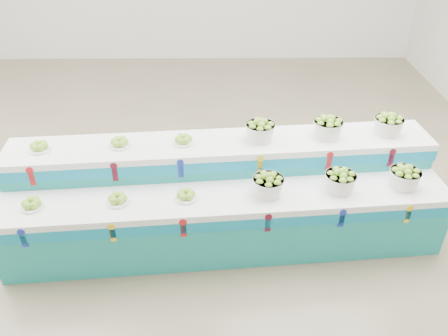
% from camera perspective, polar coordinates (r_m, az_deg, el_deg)
% --- Properties ---
extents(ground, '(10.00, 10.00, 0.00)m').
position_cam_1_polar(ground, '(5.68, -10.10, -3.56)').
color(ground, '#70644E').
rests_on(ground, ground).
extents(display_stand, '(4.59, 1.53, 1.02)m').
position_cam_1_polar(display_stand, '(4.74, -0.00, -3.63)').
color(display_stand, teal).
rests_on(display_stand, ground).
extents(plate_lower_left, '(0.24, 0.24, 0.10)m').
position_cam_1_polar(plate_lower_left, '(4.60, -23.35, -4.16)').
color(plate_lower_left, white).
rests_on(plate_lower_left, display_stand).
extents(plate_lower_mid, '(0.24, 0.24, 0.10)m').
position_cam_1_polar(plate_lower_mid, '(4.41, -13.41, -3.80)').
color(plate_lower_mid, white).
rests_on(plate_lower_mid, display_stand).
extents(plate_lower_right, '(0.24, 0.24, 0.10)m').
position_cam_1_polar(plate_lower_right, '(4.35, -4.88, -3.39)').
color(plate_lower_right, white).
rests_on(plate_lower_right, display_stand).
extents(basket_lower_left, '(0.34, 0.34, 0.23)m').
position_cam_1_polar(basket_lower_left, '(4.38, 5.66, -2.11)').
color(basket_lower_left, silver).
rests_on(basket_lower_left, display_stand).
extents(basket_lower_mid, '(0.34, 0.34, 0.23)m').
position_cam_1_polar(basket_lower_mid, '(4.56, 14.60, -1.55)').
color(basket_lower_mid, silver).
rests_on(basket_lower_mid, display_stand).
extents(basket_lower_right, '(0.34, 0.34, 0.23)m').
position_cam_1_polar(basket_lower_right, '(4.82, 22.06, -1.06)').
color(basket_lower_right, silver).
rests_on(basket_lower_right, display_stand).
extents(plate_upper_left, '(0.24, 0.24, 0.10)m').
position_cam_1_polar(plate_upper_left, '(4.89, -22.53, 2.61)').
color(plate_upper_left, white).
rests_on(plate_upper_left, display_stand).
extents(plate_upper_mid, '(0.24, 0.24, 0.10)m').
position_cam_1_polar(plate_upper_mid, '(4.71, -13.19, 3.22)').
color(plate_upper_mid, white).
rests_on(plate_upper_mid, display_stand).
extents(plate_upper_right, '(0.24, 0.24, 0.10)m').
position_cam_1_polar(plate_upper_right, '(4.66, -5.21, 3.68)').
color(plate_upper_right, white).
rests_on(plate_upper_right, display_stand).
extents(basket_upper_left, '(0.34, 0.34, 0.23)m').
position_cam_1_polar(basket_upper_left, '(4.69, 4.65, 4.84)').
color(basket_upper_left, silver).
rests_on(basket_upper_left, display_stand).
extents(basket_upper_mid, '(0.34, 0.34, 0.23)m').
position_cam_1_polar(basket_upper_mid, '(4.86, 13.10, 5.11)').
color(basket_upper_mid, silver).
rests_on(basket_upper_mid, display_stand).
extents(basket_upper_right, '(0.34, 0.34, 0.23)m').
position_cam_1_polar(basket_upper_right, '(5.10, 20.24, 5.26)').
color(basket_upper_right, silver).
rests_on(basket_upper_right, display_stand).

